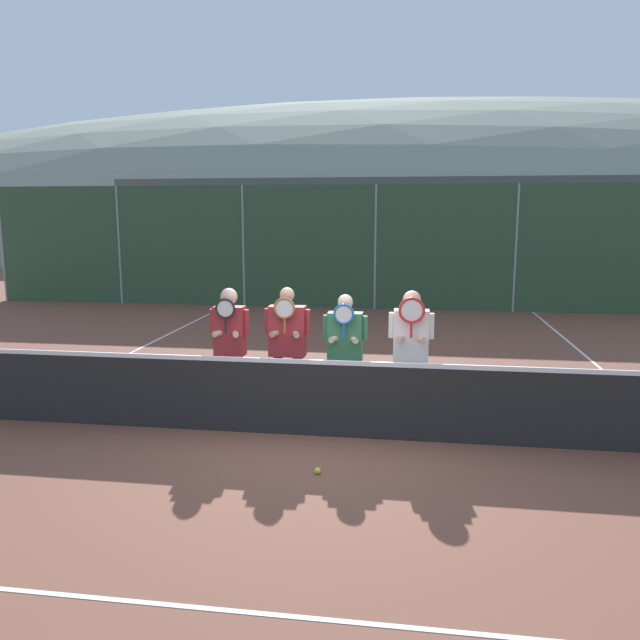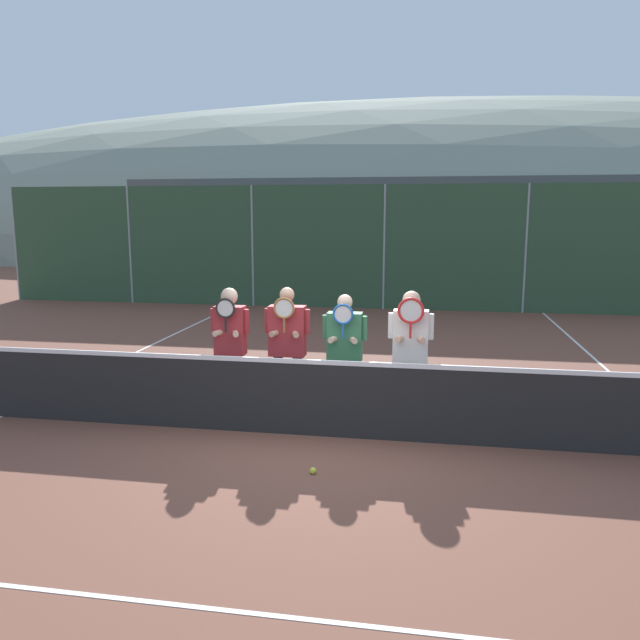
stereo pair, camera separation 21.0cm
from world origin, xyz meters
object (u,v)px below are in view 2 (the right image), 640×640
object	(u,v)px
player_leftmost	(230,340)
car_center	(445,268)
player_rightmost	(410,345)
car_right_of_center	(611,271)
car_left_of_center	(297,266)
player_center_left	(287,341)
car_far_left	(164,266)
tennis_ball_on_court	(313,471)
player_center_right	(345,347)

from	to	relation	value
player_leftmost	car_center	distance (m)	13.22
player_rightmost	car_right_of_center	distance (m)	14.31
car_left_of_center	car_right_of_center	size ratio (longest dim) A/B	0.92
player_rightmost	player_center_left	bearing A→B (deg)	178.07
car_far_left	car_center	distance (m)	9.74
car_left_of_center	tennis_ball_on_court	bearing A→B (deg)	-77.36
car_center	car_left_of_center	bearing A→B (deg)	-179.69
car_far_left	car_right_of_center	size ratio (longest dim) A/B	0.91
player_leftmost	car_far_left	world-z (taller)	player_leftmost
player_center_right	car_right_of_center	bearing A→B (deg)	62.65
car_center	tennis_ball_on_court	distance (m)	14.73
car_left_of_center	car_right_of_center	distance (m)	10.09
player_rightmost	car_right_of_center	bearing A→B (deg)	65.76
player_center_left	car_center	xyz separation A→B (m)	(2.37, 12.81, -0.10)
car_center	car_far_left	bearing A→B (deg)	-179.98
player_leftmost	player_center_left	size ratio (longest dim) A/B	0.99
car_far_left	car_left_of_center	xyz separation A→B (m)	(4.78, -0.02, 0.08)
car_far_left	car_center	world-z (taller)	car_center
player_center_left	car_right_of_center	distance (m)	15.01
player_center_right	player_center_left	bearing A→B (deg)	178.97
player_rightmost	tennis_ball_on_court	world-z (taller)	player_rightmost
player_leftmost	car_left_of_center	size ratio (longest dim) A/B	0.43
player_leftmost	player_center_right	xyz separation A→B (m)	(1.55, 0.01, -0.04)
player_center_right	tennis_ball_on_court	xyz separation A→B (m)	(-0.09, -1.79, -0.96)
player_leftmost	car_center	xyz separation A→B (m)	(3.15, 12.84, -0.09)
player_center_right	player_rightmost	distance (m)	0.86
player_center_right	car_center	xyz separation A→B (m)	(1.59, 12.82, -0.05)
player_leftmost	player_center_right	world-z (taller)	player_leftmost
car_center	tennis_ball_on_court	world-z (taller)	car_center
player_center_right	car_right_of_center	distance (m)	14.65
player_rightmost	car_center	distance (m)	12.88
player_leftmost	player_center_left	distance (m)	0.78
player_leftmost	player_rightmost	size ratio (longest dim) A/B	0.99
player_rightmost	car_far_left	bearing A→B (deg)	124.98
tennis_ball_on_court	car_right_of_center	bearing A→B (deg)	65.25
car_right_of_center	tennis_ball_on_court	size ratio (longest dim) A/B	65.07
car_far_left	car_left_of_center	size ratio (longest dim) A/B	0.99
player_rightmost	car_center	size ratio (longest dim) A/B	0.40
car_far_left	car_left_of_center	world-z (taller)	car_left_of_center
car_center	car_right_of_center	xyz separation A→B (m)	(5.14, 0.19, -0.04)
player_rightmost	car_center	world-z (taller)	car_center
car_right_of_center	player_rightmost	bearing A→B (deg)	-114.24
player_leftmost	car_far_left	xyz separation A→B (m)	(-6.59, 12.83, -0.18)
player_rightmost	car_center	bearing A→B (deg)	86.70
tennis_ball_on_court	player_center_left	bearing A→B (deg)	110.71
player_leftmost	tennis_ball_on_court	size ratio (longest dim) A/B	25.65
player_leftmost	tennis_ball_on_court	world-z (taller)	player_leftmost
player_center_left	car_center	size ratio (longest dim) A/B	0.40
player_center_left	car_center	bearing A→B (deg)	79.53
player_leftmost	car_right_of_center	bearing A→B (deg)	57.54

